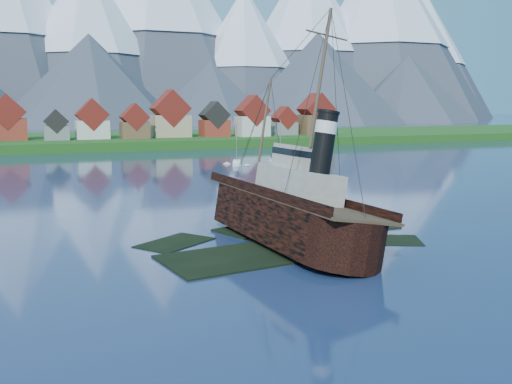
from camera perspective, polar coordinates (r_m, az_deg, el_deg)
name	(u,v)px	position (r m, az deg, el deg)	size (l,w,h in m)	color
ground	(274,248)	(59.15, 1.84, -5.63)	(1400.00, 1400.00, 0.00)	navy
shoal	(281,245)	(61.84, 2.55, -5.33)	(31.71, 21.24, 1.14)	black
shore_bank	(94,144)	(224.15, -15.90, 4.61)	(600.00, 80.00, 3.20)	#1F4D16
seawall	(107,152)	(186.49, -14.66, 3.90)	(600.00, 2.50, 2.00)	#3F3D38
mountains	(49,17)	(539.42, -20.03, 16.14)	(965.00, 340.00, 205.00)	#2D333D
tugboat_wreck	(277,210)	(62.64, 2.10, -1.79)	(7.59, 32.71, 25.92)	black
sailboat_d	(237,164)	(140.72, -1.95, 2.81)	(4.43, 7.95, 10.57)	silver
sailboat_e	(280,161)	(147.20, 2.43, 3.07)	(3.05, 9.95, 11.39)	silver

